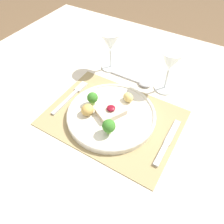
# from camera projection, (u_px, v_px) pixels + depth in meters

# --- Properties ---
(ground_plane) EXTENTS (8.00, 8.00, 0.00)m
(ground_plane) POSITION_uv_depth(u_px,v_px,m) (113.00, 199.00, 1.28)
(ground_plane) COLOR brown
(dining_table) EXTENTS (1.44, 1.30, 0.73)m
(dining_table) POSITION_uv_depth(u_px,v_px,m) (113.00, 131.00, 0.78)
(dining_table) COLOR beige
(dining_table) RESTS_ON ground_plane
(placemat) EXTENTS (0.43, 0.32, 0.00)m
(placemat) POSITION_uv_depth(u_px,v_px,m) (113.00, 118.00, 0.73)
(placemat) COLOR #9E895B
(placemat) RESTS_ON dining_table
(dinner_plate) EXTENTS (0.30, 0.30, 0.07)m
(dinner_plate) POSITION_uv_depth(u_px,v_px,m) (111.00, 113.00, 0.72)
(dinner_plate) COLOR silver
(dinner_plate) RESTS_ON placemat
(fork) EXTENTS (0.02, 0.19, 0.01)m
(fork) POSITION_uv_depth(u_px,v_px,m) (72.00, 95.00, 0.80)
(fork) COLOR #B2B2B7
(fork) RESTS_ON placemat
(knife) EXTENTS (0.02, 0.19, 0.01)m
(knife) POSITION_uv_depth(u_px,v_px,m) (166.00, 145.00, 0.65)
(knife) COLOR #B2B2B7
(knife) RESTS_ON placemat
(spoon) EXTENTS (0.17, 0.04, 0.01)m
(spoon) POSITION_uv_depth(u_px,v_px,m) (141.00, 82.00, 0.85)
(spoon) COLOR #B2B2B7
(spoon) RESTS_ON dining_table
(wine_glass_near) EXTENTS (0.09, 0.09, 0.17)m
(wine_glass_near) POSITION_uv_depth(u_px,v_px,m) (170.00, 62.00, 0.74)
(wine_glass_near) COLOR white
(wine_glass_near) RESTS_ON dining_table
(wine_glass_far) EXTENTS (0.09, 0.09, 0.16)m
(wine_glass_far) POSITION_uv_depth(u_px,v_px,m) (111.00, 43.00, 0.83)
(wine_glass_far) COLOR white
(wine_glass_far) RESTS_ON dining_table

